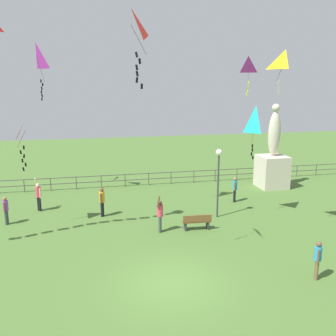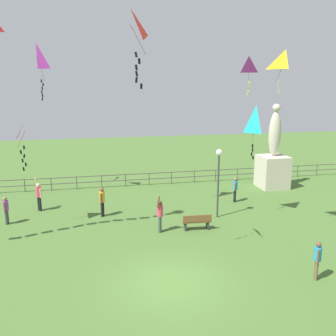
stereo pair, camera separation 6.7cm
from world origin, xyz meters
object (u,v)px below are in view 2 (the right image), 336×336
(park_bench, at_px, (197,222))
(person_2, at_px, (235,188))
(person_0, at_px, (6,208))
(person_4, at_px, (39,195))
(person_5, at_px, (160,214))
(kite_3, at_px, (249,67))
(person_1, at_px, (317,258))
(statue_monument, at_px, (273,164))
(person_3, at_px, (102,200))
(kite_5, at_px, (37,58))
(kite_1, at_px, (285,63))
(kite_6, at_px, (131,28))
(lamppost, at_px, (219,168))
(kite_4, at_px, (25,134))
(kite_0, at_px, (256,121))

(park_bench, relative_size, person_2, 0.94)
(person_0, height_order, person_4, person_4)
(person_5, distance_m, kite_3, 14.14)
(person_1, relative_size, person_4, 0.78)
(person_1, bearing_deg, statue_monument, 69.81)
(person_3, xyz_separation_m, kite_5, (-3.44, 4.07, 8.03))
(kite_1, height_order, kite_6, kite_6)
(person_2, relative_size, kite_6, 0.60)
(park_bench, bearing_deg, kite_5, 138.76)
(person_4, distance_m, kite_5, 8.33)
(lamppost, xyz_separation_m, kite_1, (1.83, -3.17, 5.48))
(lamppost, bearing_deg, person_0, 173.43)
(lamppost, height_order, person_5, lamppost)
(kite_1, xyz_separation_m, kite_6, (-7.16, -2.09, 0.98))
(kite_3, bearing_deg, person_2, -119.25)
(statue_monument, distance_m, person_3, 12.99)
(lamppost, bearing_deg, kite_4, 177.74)
(person_1, bearing_deg, person_0, 146.26)
(person_1, bearing_deg, kite_4, 146.12)
(kite_5, relative_size, kite_6, 1.28)
(person_2, relative_size, kite_1, 0.86)
(lamppost, relative_size, person_4, 1.97)
(person_0, xyz_separation_m, kite_0, (13.47, -1.64, 4.59))
(kite_0, bearing_deg, person_5, -168.18)
(park_bench, bearing_deg, person_4, 149.91)
(person_2, height_order, kite_4, kite_4)
(park_bench, distance_m, person_3, 5.68)
(person_2, xyz_separation_m, kite_4, (-12.13, -2.01, 4.09))
(person_5, distance_m, kite_4, 7.85)
(kite_3, height_order, kite_6, kite_6)
(statue_monument, height_order, person_3, statue_monument)
(person_4, bearing_deg, lamppost, -17.89)
(kite_4, relative_size, kite_6, 0.91)
(kite_0, height_order, kite_5, kite_5)
(person_5, bearing_deg, person_0, 160.57)
(statue_monument, height_order, kite_6, kite_6)
(person_4, bearing_deg, person_3, -25.69)
(kite_4, bearing_deg, person_5, -16.08)
(person_4, height_order, kite_4, kite_4)
(kite_0, bearing_deg, kite_3, 69.76)
(person_1, xyz_separation_m, kite_6, (-6.78, 2.09, 8.47))
(person_5, height_order, kite_0, kite_0)
(park_bench, xyz_separation_m, kite_1, (3.53, -1.56, 7.92))
(park_bench, distance_m, person_4, 9.71)
(lamppost, xyz_separation_m, person_1, (1.45, -7.35, -2.01))
(kite_1, bearing_deg, kite_3, 74.66)
(person_1, relative_size, kite_1, 0.83)
(statue_monument, bearing_deg, kite_1, -116.88)
(lamppost, relative_size, person_1, 2.52)
(park_bench, bearing_deg, lamppost, 43.46)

